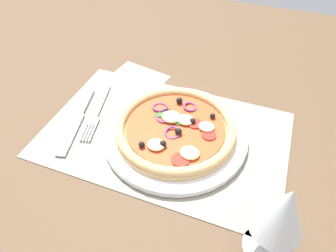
{
  "coord_description": "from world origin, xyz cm",
  "views": [
    {
      "loc": [
        -15.28,
        38.62,
        43.94
      ],
      "look_at": [
        -0.66,
        0.0,
        2.65
      ],
      "focal_mm": 32.0,
      "sensor_mm": 36.0,
      "label": 1
    }
  ],
  "objects_px": {
    "pizza": "(175,128)",
    "fork": "(96,114)",
    "plate": "(175,135)",
    "knife": "(77,120)",
    "napkin": "(135,81)",
    "wine_glass": "(282,213)"
  },
  "relations": [
    {
      "from": "pizza",
      "to": "wine_glass",
      "type": "distance_m",
      "value": 0.26
    },
    {
      "from": "knife",
      "to": "plate",
      "type": "bearing_deg",
      "value": 84.16
    },
    {
      "from": "fork",
      "to": "wine_glass",
      "type": "relative_size",
      "value": 1.2
    },
    {
      "from": "knife",
      "to": "napkin",
      "type": "height_order",
      "value": "knife"
    },
    {
      "from": "knife",
      "to": "napkin",
      "type": "xyz_separation_m",
      "value": [
        -0.05,
        -0.17,
        -0.0
      ]
    },
    {
      "from": "napkin",
      "to": "fork",
      "type": "bearing_deg",
      "value": 80.38
    },
    {
      "from": "plate",
      "to": "fork",
      "type": "distance_m",
      "value": 0.18
    },
    {
      "from": "plate",
      "to": "wine_glass",
      "type": "relative_size",
      "value": 1.9
    },
    {
      "from": "fork",
      "to": "pizza",
      "type": "bearing_deg",
      "value": 76.33
    },
    {
      "from": "plate",
      "to": "fork",
      "type": "bearing_deg",
      "value": -0.4
    },
    {
      "from": "napkin",
      "to": "plate",
      "type": "bearing_deg",
      "value": 137.12
    },
    {
      "from": "pizza",
      "to": "napkin",
      "type": "distance_m",
      "value": 0.21
    },
    {
      "from": "plate",
      "to": "fork",
      "type": "xyz_separation_m",
      "value": [
        0.18,
        -0.0,
        -0.0
      ]
    },
    {
      "from": "pizza",
      "to": "fork",
      "type": "distance_m",
      "value": 0.18
    },
    {
      "from": "fork",
      "to": "wine_glass",
      "type": "distance_m",
      "value": 0.42
    },
    {
      "from": "plate",
      "to": "pizza",
      "type": "distance_m",
      "value": 0.02
    },
    {
      "from": "plate",
      "to": "pizza",
      "type": "relative_size",
      "value": 1.2
    },
    {
      "from": "pizza",
      "to": "fork",
      "type": "relative_size",
      "value": 1.32
    },
    {
      "from": "plate",
      "to": "knife",
      "type": "xyz_separation_m",
      "value": [
        0.21,
        0.03,
        -0.0
      ]
    },
    {
      "from": "pizza",
      "to": "knife",
      "type": "relative_size",
      "value": 1.19
    },
    {
      "from": "knife",
      "to": "napkin",
      "type": "relative_size",
      "value": 1.51
    },
    {
      "from": "pizza",
      "to": "napkin",
      "type": "height_order",
      "value": "pizza"
    }
  ]
}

